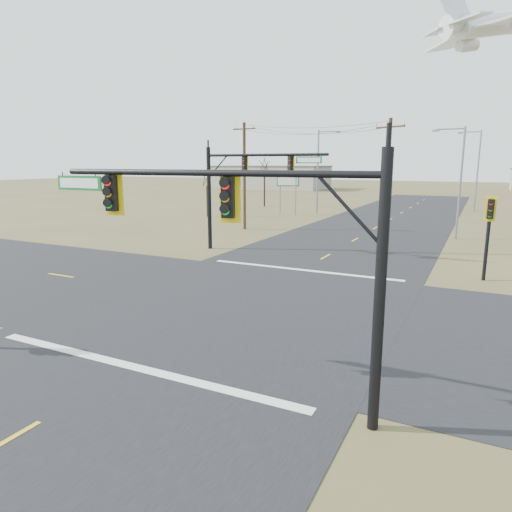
% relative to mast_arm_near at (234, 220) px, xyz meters
% --- Properties ---
extents(ground, '(320.00, 320.00, 0.00)m').
position_rel_mast_arm_near_xyz_m(ground, '(-3.67, 7.50, -4.90)').
color(ground, brown).
rests_on(ground, ground).
extents(road_ew, '(160.00, 14.00, 0.02)m').
position_rel_mast_arm_near_xyz_m(road_ew, '(-3.67, 7.50, -4.89)').
color(road_ew, black).
rests_on(road_ew, ground).
extents(road_ns, '(14.00, 160.00, 0.02)m').
position_rel_mast_arm_near_xyz_m(road_ns, '(-3.67, 7.50, -4.89)').
color(road_ns, black).
rests_on(road_ns, ground).
extents(stop_bar_near, '(12.00, 0.40, 0.01)m').
position_rel_mast_arm_near_xyz_m(stop_bar_near, '(-3.67, -0.00, -4.87)').
color(stop_bar_near, silver).
rests_on(stop_bar_near, road_ns).
extents(stop_bar_far, '(12.00, 0.40, 0.01)m').
position_rel_mast_arm_near_xyz_m(stop_bar_far, '(-3.67, 15.00, -4.87)').
color(stop_bar_far, silver).
rests_on(stop_bar_far, road_ns).
extents(mast_arm_near, '(10.33, 0.55, 6.71)m').
position_rel_mast_arm_near_xyz_m(mast_arm_near, '(0.00, 0.00, 0.00)').
color(mast_arm_near, black).
rests_on(mast_arm_near, ground).
extents(mast_arm_far, '(9.29, 0.56, 7.53)m').
position_rel_mast_arm_near_xyz_m(mast_arm_far, '(-9.70, 18.71, 0.51)').
color(mast_arm_far, black).
rests_on(mast_arm_far, ground).
extents(pedestal_signal_ne, '(0.59, 0.52, 4.67)m').
position_rel_mast_arm_near_xyz_m(pedestal_signal_ne, '(6.16, 17.12, -1.53)').
color(pedestal_signal_ne, black).
rests_on(pedestal_signal_ne, ground).
extents(utility_pole_near, '(2.15, 1.06, 9.42)m').
position_rel_mast_arm_near_xyz_m(utility_pole_near, '(-0.42, 22.89, -0.00)').
color(utility_pole_near, '#402D1B').
rests_on(utility_pole_near, ground).
extents(utility_pole_far, '(2.48, 0.38, 10.16)m').
position_rel_mast_arm_near_xyz_m(utility_pole_far, '(-15.12, 29.15, 0.35)').
color(utility_pole_far, '#402D1B').
rests_on(utility_pole_far, ground).
extents(highway_sign, '(2.74, 0.82, 5.29)m').
position_rel_mast_arm_near_xyz_m(highway_sign, '(-16.36, 43.19, -1.10)').
color(highway_sign, slate).
rests_on(highway_sign, ground).
extents(streetlight_a, '(2.62, 0.34, 9.37)m').
position_rel_mast_arm_near_xyz_m(streetlight_a, '(3.72, 31.93, 0.35)').
color(streetlight_a, slate).
rests_on(streetlight_a, ground).
extents(streetlight_b, '(2.96, 0.31, 10.62)m').
position_rel_mast_arm_near_xyz_m(streetlight_b, '(4.52, 57.74, 1.06)').
color(streetlight_b, slate).
rests_on(streetlight_b, ground).
extents(streetlight_c, '(2.93, 0.39, 10.47)m').
position_rel_mast_arm_near_xyz_m(streetlight_c, '(-13.30, 46.23, 0.98)').
color(streetlight_c, slate).
rests_on(streetlight_c, ground).
extents(bare_tree_a, '(3.16, 3.16, 5.87)m').
position_rel_mast_arm_near_xyz_m(bare_tree_a, '(-24.21, 36.67, -0.26)').
color(bare_tree_a, black).
rests_on(bare_tree_a, ground).
extents(bare_tree_b, '(3.13, 3.13, 7.63)m').
position_rel_mast_arm_near_xyz_m(bare_tree_b, '(-23.67, 51.71, 1.20)').
color(bare_tree_b, black).
rests_on(bare_tree_b, ground).
extents(warehouse_left, '(28.00, 14.00, 5.50)m').
position_rel_mast_arm_near_xyz_m(warehouse_left, '(-43.67, 97.50, -2.15)').
color(warehouse_left, gray).
rests_on(warehouse_left, ground).
extents(jet_airliner, '(33.28, 33.21, 14.91)m').
position_rel_mast_arm_near_xyz_m(jet_airliner, '(4.95, 84.24, 25.08)').
color(jet_airliner, silver).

